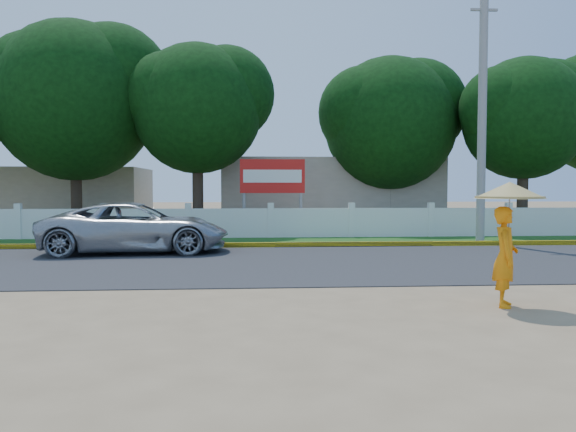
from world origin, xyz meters
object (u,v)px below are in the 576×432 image
object	(u,v)px
vehicle	(136,228)
billboard	(272,180)
monk_with_parasol	(507,225)
utility_pole	(482,116)

from	to	relation	value
vehicle	billboard	bearing A→B (deg)	-41.62
monk_with_parasol	billboard	size ratio (longest dim) A/B	0.67
utility_pole	vehicle	size ratio (longest dim) A/B	1.63
monk_with_parasol	billboard	xyz separation A→B (m)	(-3.15, 13.11, 0.85)
utility_pole	monk_with_parasol	xyz separation A→B (m)	(-3.65, -9.65, -2.95)
monk_with_parasol	billboard	distance (m)	13.51
vehicle	billboard	world-z (taller)	billboard
utility_pole	vehicle	bearing A→B (deg)	-169.79
vehicle	billboard	size ratio (longest dim) A/B	1.77
utility_pole	billboard	world-z (taller)	utility_pole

